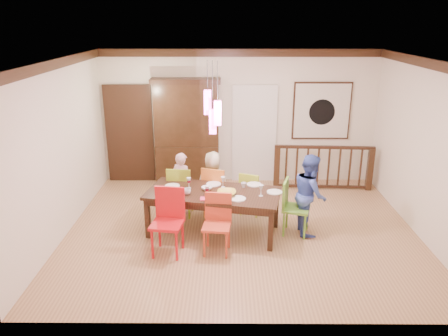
{
  "coord_description": "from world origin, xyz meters",
  "views": [
    {
      "loc": [
        -0.25,
        -6.89,
        3.5
      ],
      "look_at": [
        -0.3,
        0.18,
        1.07
      ],
      "focal_mm": 35.0,
      "sensor_mm": 36.0,
      "label": 1
    }
  ],
  "objects_px": {
    "balustrade": "(323,167)",
    "person_far_left": "(182,183)",
    "chair_far_left": "(181,187)",
    "china_hutch": "(187,132)",
    "person_far_mid": "(213,183)",
    "chair_end_right": "(297,204)",
    "dining_table": "(213,196)",
    "person_end_right": "(310,194)"
  },
  "relations": [
    {
      "from": "balustrade",
      "to": "person_far_mid",
      "type": "distance_m",
      "value": 2.63
    },
    {
      "from": "dining_table",
      "to": "person_end_right",
      "type": "xyz_separation_m",
      "value": [
        1.63,
        0.05,
        0.02
      ]
    },
    {
      "from": "balustrade",
      "to": "person_far_left",
      "type": "height_order",
      "value": "person_far_left"
    },
    {
      "from": "dining_table",
      "to": "balustrade",
      "type": "relative_size",
      "value": 1.13
    },
    {
      "from": "person_far_mid",
      "to": "person_end_right",
      "type": "height_order",
      "value": "person_end_right"
    },
    {
      "from": "chair_end_right",
      "to": "person_end_right",
      "type": "xyz_separation_m",
      "value": [
        0.23,
        0.09,
        0.15
      ]
    },
    {
      "from": "dining_table",
      "to": "person_far_left",
      "type": "xyz_separation_m",
      "value": [
        -0.61,
        0.84,
        -0.08
      ]
    },
    {
      "from": "dining_table",
      "to": "person_far_mid",
      "type": "distance_m",
      "value": 0.83
    },
    {
      "from": "balustrade",
      "to": "person_far_mid",
      "type": "height_order",
      "value": "person_far_mid"
    },
    {
      "from": "chair_end_right",
      "to": "balustrade",
      "type": "xyz_separation_m",
      "value": [
        0.89,
        2.1,
        -0.05
      ]
    },
    {
      "from": "person_far_left",
      "to": "person_end_right",
      "type": "xyz_separation_m",
      "value": [
        2.24,
        -0.79,
        0.11
      ]
    },
    {
      "from": "china_hutch",
      "to": "person_far_mid",
      "type": "height_order",
      "value": "china_hutch"
    },
    {
      "from": "person_far_left",
      "to": "person_end_right",
      "type": "height_order",
      "value": "person_end_right"
    },
    {
      "from": "china_hutch",
      "to": "person_end_right",
      "type": "relative_size",
      "value": 1.67
    },
    {
      "from": "person_far_left",
      "to": "person_end_right",
      "type": "bearing_deg",
      "value": -169.13
    },
    {
      "from": "balustrade",
      "to": "person_end_right",
      "type": "relative_size",
      "value": 1.52
    },
    {
      "from": "dining_table",
      "to": "china_hutch",
      "type": "xyz_separation_m",
      "value": [
        -0.64,
        2.41,
        0.49
      ]
    },
    {
      "from": "balustrade",
      "to": "chair_end_right",
      "type": "bearing_deg",
      "value": -109.89
    },
    {
      "from": "person_far_left",
      "to": "person_end_right",
      "type": "distance_m",
      "value": 2.38
    },
    {
      "from": "china_hutch",
      "to": "person_far_left",
      "type": "relative_size",
      "value": 1.97
    },
    {
      "from": "person_end_right",
      "to": "china_hutch",
      "type": "bearing_deg",
      "value": 42.35
    },
    {
      "from": "dining_table",
      "to": "chair_far_left",
      "type": "xyz_separation_m",
      "value": [
        -0.62,
        0.71,
        -0.12
      ]
    },
    {
      "from": "chair_far_left",
      "to": "china_hutch",
      "type": "bearing_deg",
      "value": -84.37
    },
    {
      "from": "person_end_right",
      "to": "dining_table",
      "type": "bearing_deg",
      "value": 90.24
    },
    {
      "from": "china_hutch",
      "to": "person_end_right",
      "type": "bearing_deg",
      "value": -46.02
    },
    {
      "from": "chair_far_left",
      "to": "balustrade",
      "type": "relative_size",
      "value": 0.46
    },
    {
      "from": "china_hutch",
      "to": "chair_far_left",
      "type": "bearing_deg",
      "value": -89.4
    },
    {
      "from": "dining_table",
      "to": "person_far_left",
      "type": "height_order",
      "value": "person_far_left"
    },
    {
      "from": "dining_table",
      "to": "person_far_left",
      "type": "bearing_deg",
      "value": 137.75
    },
    {
      "from": "chair_far_left",
      "to": "balustrade",
      "type": "distance_m",
      "value": 3.21
    },
    {
      "from": "china_hutch",
      "to": "chair_end_right",
      "type": "bearing_deg",
      "value": -50.13
    },
    {
      "from": "balustrade",
      "to": "chair_far_left",
      "type": "bearing_deg",
      "value": -152.08
    },
    {
      "from": "china_hutch",
      "to": "person_far_left",
      "type": "xyz_separation_m",
      "value": [
        0.03,
        -1.56,
        -0.57
      ]
    },
    {
      "from": "dining_table",
      "to": "chair_end_right",
      "type": "xyz_separation_m",
      "value": [
        1.4,
        -0.04,
        -0.12
      ]
    },
    {
      "from": "chair_far_left",
      "to": "person_far_mid",
      "type": "xyz_separation_m",
      "value": [
        0.59,
        0.12,
        0.05
      ]
    },
    {
      "from": "dining_table",
      "to": "balustrade",
      "type": "distance_m",
      "value": 3.08
    },
    {
      "from": "china_hutch",
      "to": "person_far_mid",
      "type": "distance_m",
      "value": 1.78
    },
    {
      "from": "chair_far_left",
      "to": "china_hutch",
      "type": "distance_m",
      "value": 1.8
    },
    {
      "from": "balustrade",
      "to": "person_end_right",
      "type": "distance_m",
      "value": 2.12
    },
    {
      "from": "china_hutch",
      "to": "person_far_mid",
      "type": "bearing_deg",
      "value": -69.09
    },
    {
      "from": "chair_far_left",
      "to": "person_end_right",
      "type": "height_order",
      "value": "person_end_right"
    },
    {
      "from": "person_end_right",
      "to": "balustrade",
      "type": "bearing_deg",
      "value": -19.76
    }
  ]
}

